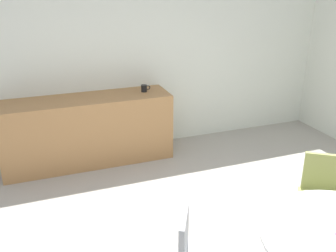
% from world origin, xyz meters
% --- Properties ---
extents(wall_back, '(6.00, 0.10, 2.60)m').
position_xyz_m(wall_back, '(0.00, 3.00, 1.30)').
color(wall_back, silver).
rests_on(wall_back, ground_plane).
extents(counter_block, '(2.20, 0.60, 0.90)m').
position_xyz_m(counter_block, '(-0.76, 2.65, 0.45)').
color(counter_block, '#9E7042').
rests_on(counter_block, ground_plane).
extents(chair_olive, '(0.58, 0.58, 0.83)m').
position_xyz_m(chair_olive, '(1.05, 0.30, 0.52)').
color(chair_olive, silver).
rests_on(chair_olive, ground_plane).
extents(chair_gray, '(0.57, 0.57, 0.83)m').
position_xyz_m(chair_gray, '(-0.41, -0.06, 0.52)').
color(chair_gray, silver).
rests_on(chair_gray, ground_plane).
extents(mug_white, '(0.13, 0.08, 0.09)m').
position_xyz_m(mug_white, '(0.04, 2.67, 0.95)').
color(mug_white, black).
rests_on(mug_white, counter_block).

